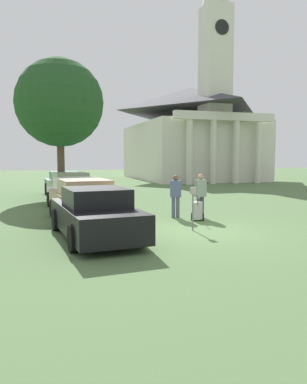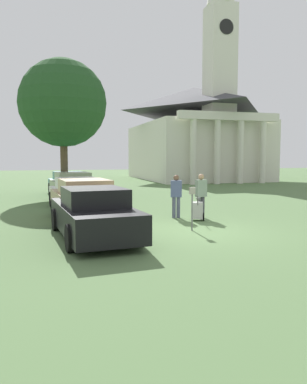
% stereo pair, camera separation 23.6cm
% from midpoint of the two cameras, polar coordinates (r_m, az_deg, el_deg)
% --- Properties ---
extents(ground_plane, '(120.00, 120.00, 0.00)m').
position_cam_midpoint_polar(ground_plane, '(11.91, 5.29, -5.98)').
color(ground_plane, '#517042').
extents(parked_car_black, '(2.32, 4.93, 1.47)m').
position_cam_midpoint_polar(parked_car_black, '(10.95, -9.55, -3.40)').
color(parked_car_black, black).
rests_on(parked_car_black, ground_plane).
extents(parked_car_tan, '(2.31, 5.06, 1.55)m').
position_cam_midpoint_polar(parked_car_tan, '(13.72, -11.08, -1.52)').
color(parked_car_tan, tan).
rests_on(parked_car_tan, ground_plane).
extents(parked_car_white, '(2.40, 4.89, 1.43)m').
position_cam_midpoint_polar(parked_car_white, '(17.00, -12.22, -0.41)').
color(parked_car_white, silver).
rests_on(parked_car_white, ground_plane).
extents(parked_car_sage, '(2.31, 5.05, 1.55)m').
position_cam_midpoint_polar(parked_car_sage, '(20.06, -12.96, 0.61)').
color(parked_car_sage, gray).
rests_on(parked_car_sage, ground_plane).
extents(parked_car_teal, '(2.43, 5.06, 1.47)m').
position_cam_midpoint_polar(parked_car_teal, '(23.31, -13.52, 1.12)').
color(parked_car_teal, '#23666B').
rests_on(parked_car_teal, ground_plane).
extents(parking_meter, '(0.18, 0.09, 1.38)m').
position_cam_midpoint_polar(parking_meter, '(11.91, 5.46, -1.29)').
color(parking_meter, slate).
rests_on(parking_meter, ground_plane).
extents(person_worker, '(0.47, 0.34, 1.66)m').
position_cam_midpoint_polar(person_worker, '(14.38, 2.93, -0.23)').
color(person_worker, '#515670').
rests_on(person_worker, ground_plane).
extents(person_supervisor, '(0.45, 0.28, 1.70)m').
position_cam_midpoint_polar(person_supervisor, '(14.44, 6.70, -0.14)').
color(person_supervisor, '#3F3F47').
rests_on(person_supervisor, ground_plane).
extents(equipment_cart, '(0.60, 0.98, 1.00)m').
position_cam_midpoint_polar(equipment_cart, '(13.90, 6.25, -2.75)').
color(equipment_cart, '#B2B2AD').
rests_on(equipment_cart, ground_plane).
extents(church, '(11.41, 16.36, 24.60)m').
position_cam_midpoint_polar(church, '(40.77, 5.56, 9.67)').
color(church, silver).
rests_on(church, ground_plane).
extents(shade_tree, '(5.24, 5.24, 8.19)m').
position_cam_midpoint_polar(shade_tree, '(23.66, -14.40, 12.99)').
color(shade_tree, brown).
rests_on(shade_tree, ground_plane).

